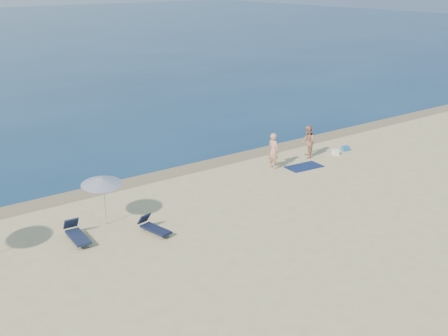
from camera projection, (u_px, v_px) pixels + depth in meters
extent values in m
cube|color=#847254|center=(216.00, 162.00, 31.24)|extent=(240.00, 1.60, 0.00)
imported|color=tan|center=(273.00, 151.00, 29.95)|extent=(0.49, 0.73, 1.96)
imported|color=tan|center=(308.00, 142.00, 31.73)|extent=(1.10, 1.14, 1.85)
cube|color=#0E1B46|center=(304.00, 167.00, 30.43)|extent=(2.10, 1.30, 0.03)
cube|color=white|center=(336.00, 152.00, 32.47)|extent=(0.45, 0.42, 0.31)
cube|color=#216EB6|center=(345.00, 148.00, 33.17)|extent=(0.46, 0.37, 0.29)
cylinder|color=silver|center=(105.00, 204.00, 23.12)|extent=(0.10, 0.21, 1.97)
cone|color=silver|center=(102.00, 181.00, 22.93)|extent=(2.18, 2.20, 0.45)
sphere|color=silver|center=(101.00, 177.00, 22.87)|extent=(0.06, 0.06, 0.06)
cube|color=#16203D|center=(78.00, 237.00, 21.84)|extent=(0.68, 1.59, 0.10)
cube|color=#16203D|center=(71.00, 223.00, 22.37)|extent=(0.60, 0.42, 0.50)
cylinder|color=#A5A5AD|center=(84.00, 238.00, 22.00)|extent=(0.03, 0.03, 0.23)
cube|color=black|center=(156.00, 229.00, 22.56)|extent=(0.78, 1.47, 0.09)
cube|color=black|center=(144.00, 219.00, 22.91)|extent=(0.57, 0.43, 0.45)
cylinder|color=#A5A5AD|center=(160.00, 230.00, 22.73)|extent=(0.03, 0.03, 0.20)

